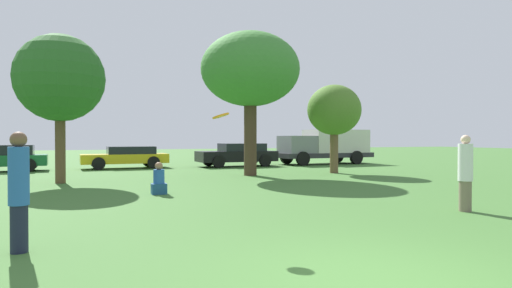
# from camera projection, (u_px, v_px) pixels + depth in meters

# --- Properties ---
(ground_plane) EXTENTS (120.00, 120.00, 0.00)m
(ground_plane) POSITION_uv_depth(u_px,v_px,m) (382.00, 284.00, 4.93)
(ground_plane) COLOR #3D6B2D
(person_thrower) EXTENTS (0.28, 0.28, 1.75)m
(person_thrower) POSITION_uv_depth(u_px,v_px,m) (19.00, 190.00, 6.28)
(person_thrower) COLOR #191E33
(person_thrower) RESTS_ON ground
(person_catcher) EXTENTS (0.32, 0.32, 1.73)m
(person_catcher) POSITION_uv_depth(u_px,v_px,m) (465.00, 173.00, 9.81)
(person_catcher) COLOR #726651
(person_catcher) RESTS_ON ground
(frisbee) EXTENTS (0.30, 0.30, 0.14)m
(frisbee) POSITION_uv_depth(u_px,v_px,m) (221.00, 116.00, 7.36)
(frisbee) COLOR orange
(bystander_sitting) EXTENTS (0.43, 0.36, 0.95)m
(bystander_sitting) POSITION_uv_depth(u_px,v_px,m) (159.00, 181.00, 12.83)
(bystander_sitting) COLOR navy
(bystander_sitting) RESTS_ON ground
(tree_1) EXTENTS (3.19, 3.19, 5.45)m
(tree_1) POSITION_uv_depth(u_px,v_px,m) (60.00, 79.00, 15.86)
(tree_1) COLOR brown
(tree_1) RESTS_ON ground
(tree_2) EXTENTS (4.37, 4.37, 6.34)m
(tree_2) POSITION_uv_depth(u_px,v_px,m) (250.00, 70.00, 19.16)
(tree_2) COLOR #473323
(tree_2) RESTS_ON ground
(tree_3) EXTENTS (2.53, 2.53, 4.17)m
(tree_3) POSITION_uv_depth(u_px,v_px,m) (334.00, 111.00, 20.50)
(tree_3) COLOR brown
(tree_3) RESTS_ON ground
(parked_car_green) EXTENTS (4.26, 1.98, 1.31)m
(parked_car_green) POSITION_uv_depth(u_px,v_px,m) (2.00, 158.00, 21.38)
(parked_car_green) COLOR #196633
(parked_car_green) RESTS_ON ground
(parked_car_yellow) EXTENTS (4.60, 1.97, 1.19)m
(parked_car_yellow) POSITION_uv_depth(u_px,v_px,m) (127.00, 156.00, 23.75)
(parked_car_yellow) COLOR gold
(parked_car_yellow) RESTS_ON ground
(parked_car_black) EXTENTS (4.62, 2.17, 1.34)m
(parked_car_black) POSITION_uv_depth(u_px,v_px,m) (238.00, 154.00, 25.31)
(parked_car_black) COLOR black
(parked_car_black) RESTS_ON ground
(delivery_truck_grey) EXTENTS (6.29, 2.54, 2.18)m
(delivery_truck_grey) POSITION_uv_depth(u_px,v_px,m) (326.00, 145.00, 27.73)
(delivery_truck_grey) COLOR #2D2D33
(delivery_truck_grey) RESTS_ON ground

